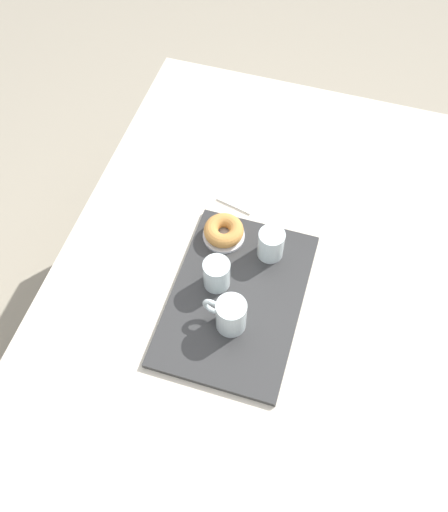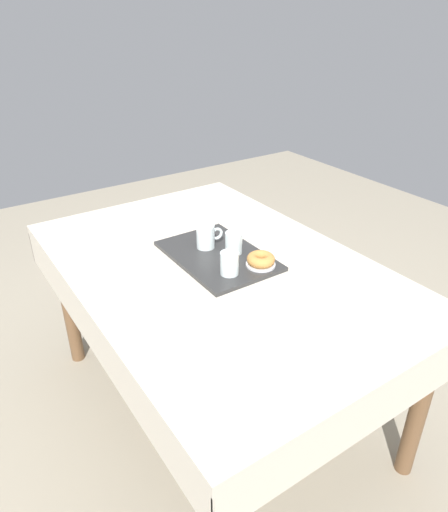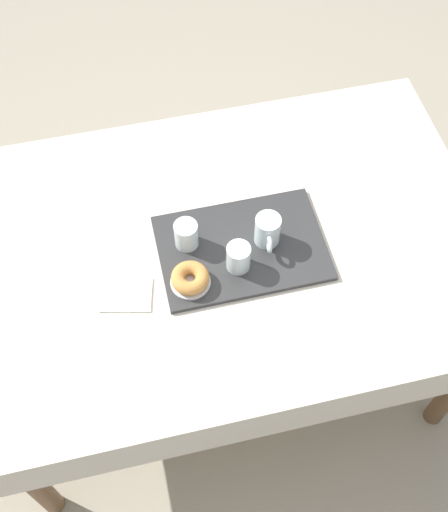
% 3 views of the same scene
% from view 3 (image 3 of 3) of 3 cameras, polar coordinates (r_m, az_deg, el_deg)
% --- Properties ---
extents(ground_plane, '(6.00, 6.00, 0.00)m').
position_cam_3_polar(ground_plane, '(2.52, -0.08, -8.12)').
color(ground_plane, gray).
extents(dining_table, '(1.53, 1.03, 0.74)m').
position_cam_3_polar(dining_table, '(1.94, -0.10, -0.19)').
color(dining_table, beige).
rests_on(dining_table, ground).
extents(serving_tray, '(0.47, 0.32, 0.02)m').
position_cam_3_polar(serving_tray, '(1.86, 1.54, 0.72)').
color(serving_tray, '#2D2D2D').
rests_on(serving_tray, dining_table).
extents(tea_mug_left, '(0.07, 0.11, 0.09)m').
position_cam_3_polar(tea_mug_left, '(1.83, 3.79, 2.18)').
color(tea_mug_left, silver).
rests_on(tea_mug_left, serving_tray).
extents(water_glass_near, '(0.07, 0.07, 0.08)m').
position_cam_3_polar(water_glass_near, '(1.79, 1.26, -0.18)').
color(water_glass_near, silver).
rests_on(water_glass_near, serving_tray).
extents(water_glass_far, '(0.07, 0.07, 0.08)m').
position_cam_3_polar(water_glass_far, '(1.83, -3.29, 1.79)').
color(water_glass_far, silver).
rests_on(water_glass_far, serving_tray).
extents(donut_plate_left, '(0.11, 0.11, 0.01)m').
position_cam_3_polar(donut_plate_left, '(1.79, -2.92, -2.27)').
color(donut_plate_left, silver).
rests_on(donut_plate_left, serving_tray).
extents(sugar_donut_left, '(0.10, 0.10, 0.04)m').
position_cam_3_polar(sugar_donut_left, '(1.77, -2.96, -1.91)').
color(sugar_donut_left, '#BC7F3D').
rests_on(sugar_donut_left, donut_plate_left).
extents(paper_napkin, '(0.16, 0.13, 0.01)m').
position_cam_3_polar(paper_napkin, '(1.81, -8.49, -3.34)').
color(paper_napkin, white).
rests_on(paper_napkin, dining_table).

